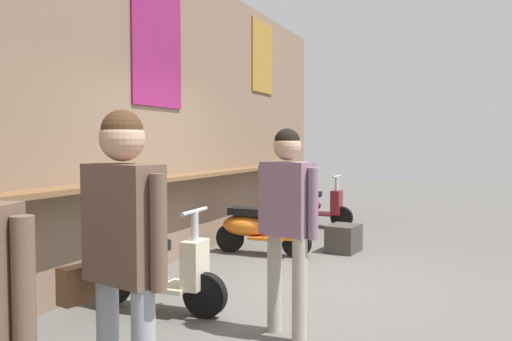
# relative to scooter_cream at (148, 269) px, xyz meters

# --- Properties ---
(ground_plane) EXTENTS (34.09, 34.09, 0.00)m
(ground_plane) POSITION_rel_scooter_cream_xyz_m (1.32, -1.08, -0.39)
(ground_plane) COLOR #56544F
(market_stall_facade) EXTENTS (12.18, 0.61, 3.90)m
(market_stall_facade) POSITION_rel_scooter_cream_xyz_m (1.31, 0.94, 1.56)
(market_stall_facade) COLOR #7F6651
(market_stall_facade) RESTS_ON ground_plane
(scooter_cream) EXTENTS (0.46, 1.40, 0.97)m
(scooter_cream) POSITION_rel_scooter_cream_xyz_m (0.00, 0.00, 0.00)
(scooter_cream) COLOR beige
(scooter_cream) RESTS_ON ground_plane
(scooter_orange) EXTENTS (0.46, 1.40, 0.97)m
(scooter_orange) POSITION_rel_scooter_cream_xyz_m (2.64, 0.00, 0.00)
(scooter_orange) COLOR orange
(scooter_orange) RESTS_ON ground_plane
(scooter_maroon) EXTENTS (0.46, 1.40, 0.97)m
(scooter_maroon) POSITION_rel_scooter_cream_xyz_m (5.29, 0.00, 0.00)
(scooter_maroon) COLOR maroon
(scooter_maroon) RESTS_ON ground_plane
(shopper_browsing) EXTENTS (0.31, 0.55, 1.68)m
(shopper_browsing) POSITION_rel_scooter_cream_xyz_m (-0.14, -1.41, 0.65)
(shopper_browsing) COLOR #ADA393
(shopper_browsing) RESTS_ON ground_plane
(shopper_passing) EXTENTS (0.34, 0.68, 1.73)m
(shopper_passing) POSITION_rel_scooter_cream_xyz_m (-1.87, -1.12, 0.67)
(shopper_passing) COLOR #999EA8
(shopper_passing) RESTS_ON ground_plane
(merchandise_crate) EXTENTS (0.54, 0.46, 0.39)m
(merchandise_crate) POSITION_rel_scooter_cream_xyz_m (3.27, -1.08, -0.19)
(merchandise_crate) COLOR #3D3833
(merchandise_crate) RESTS_ON ground_plane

